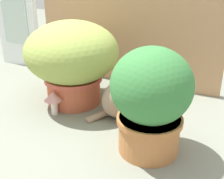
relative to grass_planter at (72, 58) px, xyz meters
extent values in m
plane|color=gray|center=(0.20, -0.15, -0.28)|extent=(6.00, 6.00, 0.00)
cube|color=tan|center=(0.16, 0.44, 0.15)|extent=(1.28, 0.03, 0.85)
cube|color=white|center=(-0.75, 0.42, 0.12)|extent=(0.36, 0.04, 0.79)
cube|color=silver|center=(-0.75, 0.39, 0.16)|extent=(0.23, 0.01, 0.51)
cylinder|color=#C2593C|center=(0.00, 0.00, -0.20)|extent=(0.31, 0.31, 0.17)
cylinder|color=#C95544|center=(0.00, 0.00, -0.12)|extent=(0.34, 0.34, 0.02)
ellipsoid|color=#96AA4E|center=(0.00, 0.00, 0.04)|extent=(0.54, 0.54, 0.35)
cylinder|color=#B7723F|center=(0.56, -0.29, -0.19)|extent=(0.27, 0.27, 0.17)
cylinder|color=#B26F3B|center=(0.56, -0.29, -0.12)|extent=(0.29, 0.29, 0.02)
ellipsoid|color=#387C3C|center=(0.56, -0.29, 0.04)|extent=(0.35, 0.35, 0.33)
ellipsoid|color=gray|center=(0.34, -0.05, -0.17)|extent=(0.29, 0.31, 0.22)
ellipsoid|color=beige|center=(0.40, 0.03, -0.18)|extent=(0.12, 0.11, 0.11)
sphere|color=gray|center=(0.41, 0.04, -0.05)|extent=(0.15, 0.15, 0.11)
cone|color=gray|center=(0.38, 0.06, 0.01)|extent=(0.05, 0.05, 0.04)
cone|color=gray|center=(0.43, 0.03, 0.01)|extent=(0.05, 0.05, 0.04)
cylinder|color=gray|center=(0.24, -0.12, -0.26)|extent=(0.13, 0.17, 0.07)
cylinder|color=silver|center=(-0.02, -0.18, -0.24)|extent=(0.04, 0.04, 0.08)
cone|color=pink|center=(-0.02, -0.18, -0.17)|extent=(0.10, 0.10, 0.05)
cylinder|color=silver|center=(-0.05, -0.09, -0.23)|extent=(0.04, 0.04, 0.10)
cone|color=red|center=(-0.05, -0.09, -0.16)|extent=(0.09, 0.09, 0.04)
camera|label=1|loc=(0.88, -1.36, 0.52)|focal=47.10mm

